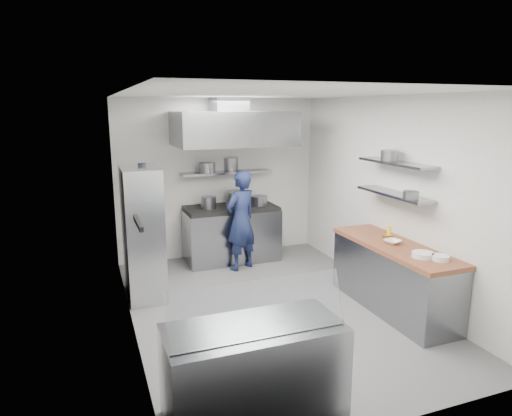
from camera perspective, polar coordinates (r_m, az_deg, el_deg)
name	(u,v)px	position (r m, az deg, el deg)	size (l,w,h in m)	color
floor	(272,307)	(6.29, 1.97, -12.32)	(5.00, 5.00, 0.00)	#57575A
ceiling	(273,94)	(5.72, 2.19, 14.11)	(5.00, 5.00, 0.00)	silver
wall_back	(218,178)	(8.17, -4.72, 3.71)	(3.60, 0.02, 2.80)	white
wall_front	(396,269)	(3.75, 17.10, -7.30)	(3.60, 0.02, 2.80)	white
wall_left	(128,218)	(5.42, -15.76, -1.17)	(5.00, 0.02, 2.80)	white
wall_right	(390,197)	(6.73, 16.36, 1.38)	(5.00, 0.02, 2.80)	white
gas_range	(231,235)	(8.02, -3.12, -3.38)	(1.60, 0.80, 0.90)	gray
cooktop	(231,208)	(7.91, -3.16, -0.03)	(1.57, 0.78, 0.06)	black
stock_pot_left	(208,202)	(7.77, -5.96, 0.69)	(0.26, 0.26, 0.20)	slate
stock_pot_mid	(236,198)	(8.03, -2.52, 1.26)	(0.37, 0.37, 0.24)	slate
stock_pot_right	(259,200)	(8.00, 0.41, 0.95)	(0.29, 0.29, 0.16)	slate
over_range_shelf	(226,173)	(8.03, -3.73, 4.44)	(1.60, 0.30, 0.04)	gray
shelf_pot_a	(207,168)	(7.83, -6.13, 5.00)	(0.27, 0.27, 0.18)	slate
shelf_pot_b	(230,164)	(8.23, -3.21, 5.55)	(0.27, 0.27, 0.22)	slate
extractor_hood	(233,129)	(7.56, -2.88, 9.89)	(1.90, 1.15, 0.55)	gray
hood_duct	(229,105)	(7.77, -3.43, 12.76)	(0.55, 0.55, 0.24)	slate
red_firebox	(148,182)	(7.86, -13.40, 3.22)	(0.22, 0.10, 0.26)	red
chef	(241,220)	(7.47, -1.89, -1.56)	(0.60, 0.40, 1.65)	#172046
wire_rack	(143,233)	(6.55, -13.98, -3.04)	(0.50, 0.90, 1.85)	silver
rack_bin_a	(143,241)	(6.63, -13.97, -4.00)	(0.15, 0.18, 0.16)	white
rack_bin_b	(139,203)	(6.75, -14.45, 0.65)	(0.14, 0.18, 0.16)	yellow
rack_jar	(142,170)	(6.48, -14.05, 4.68)	(0.12, 0.12, 0.18)	black
knife_strip	(138,223)	(4.52, -14.51, -1.81)	(0.04, 0.55, 0.05)	black
prep_counter_base	(393,279)	(6.35, 16.74, -8.51)	(0.62, 2.00, 0.84)	gray
prep_counter_top	(395,246)	(6.20, 17.00, -4.62)	(0.65, 2.04, 0.06)	brown
plate_stack_a	(423,255)	(5.77, 20.13, -5.51)	(0.25, 0.25, 0.06)	white
plate_stack_b	(441,258)	(5.73, 22.07, -5.79)	(0.20, 0.20, 0.06)	white
copper_pan	(388,237)	(6.41, 16.20, -3.47)	(0.15, 0.15, 0.06)	#B77033
squeeze_bottle	(389,233)	(6.38, 16.29, -3.00)	(0.06, 0.06, 0.18)	yellow
mixing_bowl	(393,242)	(6.21, 16.70, -4.06)	(0.21, 0.21, 0.05)	white
wall_shelf_lower	(394,194)	(6.39, 16.87, 1.68)	(0.30, 1.30, 0.04)	gray
wall_shelf_upper	(396,163)	(6.33, 17.10, 5.42)	(0.30, 1.30, 0.04)	gray
shelf_pot_c	(411,195)	(5.97, 18.80, 1.53)	(0.20, 0.20, 0.10)	slate
shelf_pot_d	(390,155)	(6.38, 16.36, 6.34)	(0.24, 0.24, 0.14)	slate
display_case	(254,373)	(4.12, -0.28, -19.91)	(1.50, 0.70, 0.85)	gray
display_glass	(259,308)	(3.71, 0.37, -12.41)	(1.47, 0.02, 0.45)	silver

